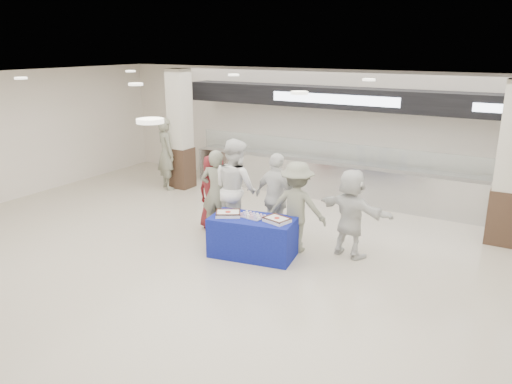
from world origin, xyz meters
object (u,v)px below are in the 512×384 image
Objects in this scene: sheet_cake_left at (228,213)px; chef_short at (277,198)px; display_table at (253,237)px; soldier_a at (217,192)px; cupcake_tray at (253,216)px; soldier_b at (297,207)px; chef_tall at (235,188)px; soldier_bg at (166,154)px; sheet_cake_right at (277,219)px; civilian_white at (351,213)px; civilian_maroon at (214,192)px.

sheet_cake_left is 0.31× the size of chef_short.
soldier_a reaches higher than display_table.
cupcake_tray is 0.85m from soldier_b.
display_table is at bearing 15.00° from sheet_cake_left.
soldier_b is (1.41, -0.07, -0.14)m from chef_tall.
cupcake_tray is 5.11m from soldier_bg.
sheet_cake_right is 1.39m from civilian_white.
chef_short reaches higher than sheet_cake_left.
chef_tall reaches higher than soldier_a.
cupcake_tray is 0.85m from chef_short.
cupcake_tray is at bearing 44.64° from civilian_white.
chef_short is 1.52m from civilian_white.
sheet_cake_left is 2.26m from civilian_white.
soldier_a is at bearing 33.56° from chef_tall.
soldier_bg reaches higher than display_table.
sheet_cake_left is 4.83m from soldier_bg.
sheet_cake_left is at bearing 42.48° from civilian_white.
civilian_maroon reaches higher than display_table.
display_table is at bearing 101.48° from chef_short.
soldier_a is at bearing 23.88° from chef_short.
civilian_white reaches higher than sheet_cake_right.
sheet_cake_right is 1.13× the size of cupcake_tray.
soldier_a is 2.80m from civilian_white.
soldier_b is (1.82, 0.00, -0.02)m from soldier_a.
civilian_maroon is at bearing 15.59° from chef_short.
soldier_b is 0.90× the size of soldier_bg.
civilian_white is (1.52, 0.05, -0.06)m from chef_short.
soldier_b is at bearing -172.31° from soldier_bg.
soldier_b reaches higher than sheet_cake_right.
chef_short is 4.75m from soldier_bg.
chef_tall is 1.42m from soldier_b.
sheet_cake_left is (-0.46, -0.12, 0.42)m from display_table.
cupcake_tray is at bearing -179.25° from sheet_cake_right.
display_table is at bearing -175.15° from sheet_cake_right.
civilian_maroon is at bearing 151.11° from cupcake_tray.
chef_short is 1.03× the size of soldier_b.
chef_tall reaches higher than civilian_maroon.
civilian_maroon is at bearing 136.04° from sheet_cake_left.
chef_tall is 0.88m from chef_short.
chef_short reaches higher than civilian_white.
cupcake_tray is 0.24× the size of chef_short.
display_table is at bearing 45.79° from civilian_white.
chef_tall is 4.06m from soldier_bg.
soldier_b is at bearing 169.98° from chef_short.
soldier_a reaches higher than civilian_maroon.
soldier_a is (-1.24, 0.64, 0.51)m from display_table.
chef_tall is 1.05× the size of soldier_bg.
soldier_bg is (-4.82, 2.70, 0.17)m from sheet_cake_right.
chef_tall is at bearing 172.53° from civilian_maroon.
cupcake_tray is 0.26× the size of civilian_white.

